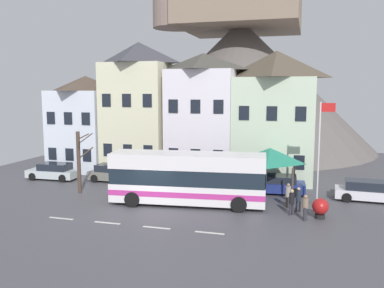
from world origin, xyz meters
TOP-DOWN VIEW (x-y plane):
  - ground_plane at (0.00, -0.00)m, footprint 40.00×60.00m
  - townhouse_00 at (-11.11, 12.13)m, footprint 5.26×6.32m
  - townhouse_01 at (-5.44, 11.68)m, footprint 5.62×5.43m
  - townhouse_02 at (0.58, 11.55)m, footprint 5.66×5.16m
  - townhouse_03 at (6.64, 12.46)m, footprint 6.42×6.99m
  - hilltop_castle at (0.53, 30.36)m, footprint 33.70×33.70m
  - transit_bus at (1.86, 2.43)m, footprint 10.32×3.54m
  - bus_shelter at (6.82, 6.21)m, footprint 3.60×3.60m
  - parked_car_00 at (-11.26, 6.71)m, footprint 4.30×1.98m
  - parked_car_01 at (13.42, 6.69)m, footprint 4.48×2.09m
  - parked_car_02 at (-6.10, 7.38)m, footprint 3.89×2.02m
  - parked_car_03 at (7.20, 7.06)m, footprint 4.41×2.19m
  - pedestrian_00 at (8.25, 3.47)m, footprint 0.35×0.36m
  - pedestrian_01 at (8.91, 2.72)m, footprint 0.31×0.31m
  - pedestrian_02 at (9.34, 1.14)m, footprint 0.36×0.40m
  - pedestrian_03 at (8.54, 1.96)m, footprint 0.32×0.32m
  - public_bench at (6.97, 8.78)m, footprint 1.59×0.48m
  - flagpole at (10.13, 4.38)m, footprint 0.95×0.10m
  - harbour_buoy at (10.19, 1.73)m, footprint 0.96×0.96m
  - bare_tree_00 at (-6.64, 3.25)m, footprint 1.22×1.78m

SIDE VIEW (x-z plane):
  - ground_plane at x=0.00m, z-range -0.06..0.00m
  - public_bench at x=6.97m, z-range 0.04..0.91m
  - parked_car_03 at x=7.20m, z-range -0.01..1.33m
  - parked_car_00 at x=-11.26m, z-range -0.02..1.37m
  - parked_car_01 at x=13.42m, z-range -0.02..1.37m
  - harbour_buoy at x=10.19m, z-range 0.07..1.28m
  - parked_car_02 at x=-6.10m, z-range -0.02..1.38m
  - pedestrian_02 at x=9.34m, z-range 0.05..1.57m
  - pedestrian_00 at x=8.25m, z-range 0.05..1.65m
  - pedestrian_03 at x=8.54m, z-range 0.12..1.70m
  - pedestrian_01 at x=8.91m, z-range 0.13..1.69m
  - transit_bus at x=1.86m, z-range 0.01..3.44m
  - bare_tree_00 at x=-6.64m, z-range 0.12..4.65m
  - bus_shelter at x=6.82m, z-range 1.18..4.64m
  - flagpole at x=10.13m, z-range 0.55..7.33m
  - townhouse_00 at x=-11.11m, z-range 0.00..8.84m
  - townhouse_02 at x=0.58m, z-range 0.00..10.63m
  - townhouse_03 at x=6.64m, z-range 0.00..10.75m
  - townhouse_01 at x=-5.44m, z-range 0.00..11.74m
  - hilltop_castle at x=0.53m, z-range -3.56..22.13m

